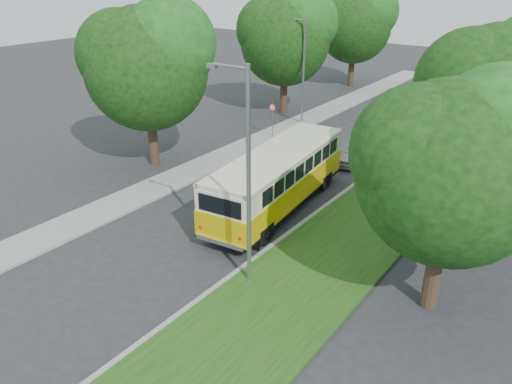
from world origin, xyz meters
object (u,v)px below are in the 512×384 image
Objects in this scene: car_white at (388,131)px; car_grey at (448,98)px; lamppost_near at (246,173)px; vintage_bus at (278,181)px; lamppost_far at (302,68)px; car_blue at (401,118)px; car_silver at (351,151)px.

car_white is 0.87× the size of car_grey.
lamppost_near is 6.86m from vintage_bus.
car_white is (6.69, 0.16, -3.48)m from lamppost_far.
car_blue reaches higher than car_grey.
lamppost_near is 2.14× the size of car_silver.
car_silver is at bearing -105.54° from car_white.
lamppost_far is 14.33m from car_grey.
car_silver is 0.97× the size of car_white.
lamppost_near reaches higher than car_silver.
car_silver is 16.80m from car_grey.
lamppost_far is 8.01m from car_blue.
vintage_bus is 2.59× the size of car_white.
lamppost_far reaches higher than car_silver.
car_blue is at bearing 84.02° from car_white.
car_blue is at bearing 84.65° from vintage_bus.
car_silver is (-2.43, 13.64, -3.73)m from lamppost_near.
lamppost_far is 1.65× the size of car_blue.
lamppost_near is at bearing -94.33° from car_grey.
car_grey is at bearing 59.08° from lamppost_far.
car_white is at bearing -104.14° from car_blue.
car_silver is 8.47m from car_blue.
car_grey is at bearing 62.66° from car_blue.
lamppost_far is at bearing -171.33° from car_blue.
lamppost_near is 2.08× the size of car_white.
car_silver is 0.84× the size of car_grey.
car_grey is (0.45, 11.77, -0.02)m from car_white.
vintage_bus reaches higher than car_white.
car_blue is (6.26, 3.61, -3.46)m from lamppost_far.
vintage_bus is at bearing -104.23° from car_white.
car_blue reaches higher than car_silver.
lamppost_near is at bearing -83.71° from car_silver.
car_blue reaches higher than car_white.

